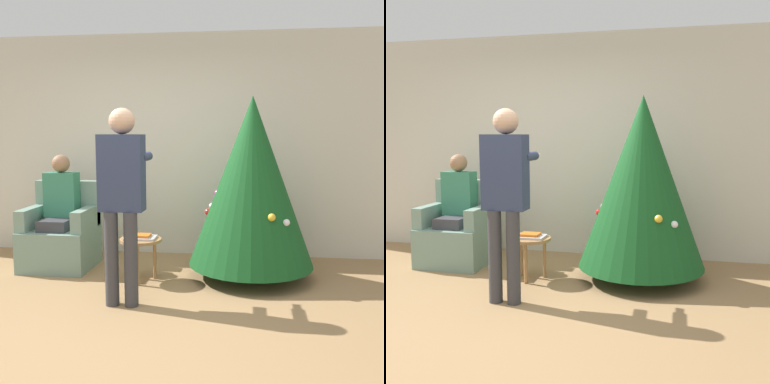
# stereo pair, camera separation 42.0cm
# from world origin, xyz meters

# --- Properties ---
(ground_plane) EXTENTS (14.00, 14.00, 0.00)m
(ground_plane) POSITION_xyz_m (0.00, 0.00, 0.00)
(ground_plane) COLOR #99754C
(wall_back) EXTENTS (8.00, 0.06, 2.70)m
(wall_back) POSITION_xyz_m (0.00, 2.23, 1.35)
(wall_back) COLOR beige
(wall_back) RESTS_ON ground_plane
(christmas_tree) EXTENTS (1.29, 1.29, 1.88)m
(christmas_tree) POSITION_xyz_m (1.13, 1.34, 1.01)
(christmas_tree) COLOR brown
(christmas_tree) RESTS_ON ground_plane
(armchair) EXTENTS (0.74, 0.69, 0.96)m
(armchair) POSITION_xyz_m (-0.99, 1.47, 0.34)
(armchair) COLOR gray
(armchair) RESTS_ON ground_plane
(person_seated) EXTENTS (0.36, 0.46, 1.26)m
(person_seated) POSITION_xyz_m (-0.99, 1.45, 0.70)
(person_seated) COLOR #38383D
(person_seated) RESTS_ON ground_plane
(person_standing) EXTENTS (0.40, 0.57, 1.71)m
(person_standing) POSITION_xyz_m (0.02, 0.45, 1.02)
(person_standing) COLOR #38383D
(person_standing) RESTS_ON ground_plane
(side_stool) EXTENTS (0.43, 0.43, 0.44)m
(side_stool) POSITION_xyz_m (0.02, 1.08, 0.37)
(side_stool) COLOR #A37547
(side_stool) RESTS_ON ground_plane
(laptop) EXTENTS (0.31, 0.23, 0.02)m
(laptop) POSITION_xyz_m (0.02, 1.08, 0.45)
(laptop) COLOR silver
(laptop) RESTS_ON side_stool
(book) EXTENTS (0.20, 0.15, 0.02)m
(book) POSITION_xyz_m (0.02, 1.08, 0.47)
(book) COLOR orange
(book) RESTS_ON laptop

